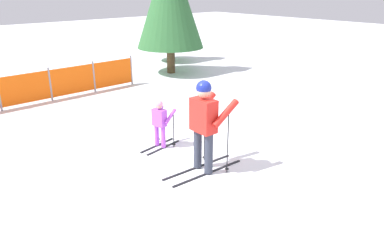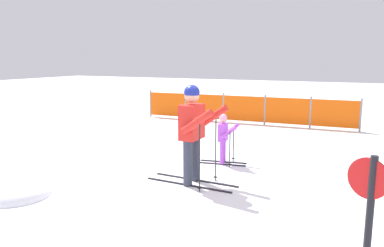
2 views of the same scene
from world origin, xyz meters
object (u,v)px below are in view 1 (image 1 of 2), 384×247
(skier_adult, at_px, (205,118))
(safety_fence, at_px, (25,88))
(skier_child, at_px, (160,120))
(conifer_far, at_px, (169,8))

(skier_adult, distance_m, safety_fence, 6.32)
(skier_adult, height_order, safety_fence, skier_adult)
(skier_child, relative_size, safety_fence, 0.14)
(skier_adult, relative_size, skier_child, 1.65)
(safety_fence, xyz_separation_m, conifer_far, (7.13, 2.55, 1.77))
(skier_adult, bearing_deg, safety_fence, 101.91)
(skier_child, height_order, safety_fence, skier_child)
(skier_adult, xyz_separation_m, conifer_far, (6.05, 8.75, 1.24))
(skier_adult, xyz_separation_m, skier_child, (0.04, 1.38, -0.42))
(skier_adult, relative_size, safety_fence, 0.24)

